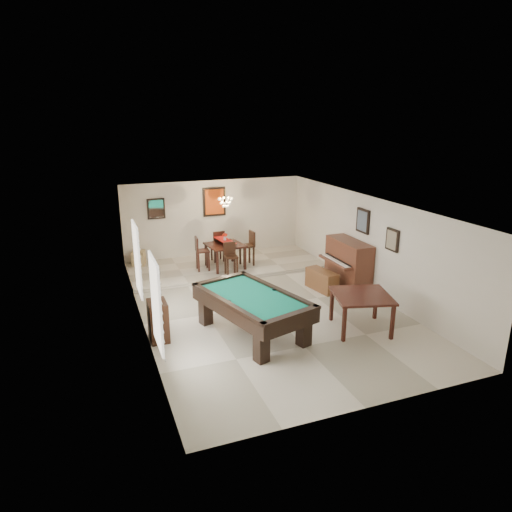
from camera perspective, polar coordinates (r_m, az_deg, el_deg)
ground_plane at (r=11.59m, az=1.06°, el=-6.31°), size 6.00×9.00×0.02m
wall_back at (r=15.27m, az=-5.21°, el=4.59°), size 6.00×0.04×2.60m
wall_front at (r=7.45m, az=14.26°, el=-9.78°), size 6.00×0.04×2.60m
wall_left at (r=10.45m, az=-14.37°, el=-1.85°), size 0.04×9.00×2.60m
wall_right at (r=12.52m, az=13.95°, el=1.34°), size 0.04×9.00×2.60m
ceiling at (r=10.82m, az=1.13°, el=6.47°), size 6.00×9.00×0.04m
dining_step at (r=14.44m, az=-3.73°, el=-1.23°), size 6.00×2.50×0.12m
window_left_front at (r=8.37m, az=-12.38°, el=-5.80°), size 0.06×1.00×1.70m
window_left_rear at (r=10.99m, az=-14.64°, el=-0.38°), size 0.06×1.00×1.70m
pool_table at (r=10.01m, az=-0.46°, el=-7.40°), size 2.13×2.97×0.89m
square_table at (r=10.49m, az=12.96°, el=-6.84°), size 1.49×1.49×0.84m
upright_piano at (r=12.82m, az=10.87°, el=-1.05°), size 0.90×1.60×1.33m
piano_bench at (r=12.66m, az=8.22°, el=-3.02°), size 0.56×1.06×0.56m
apothecary_chest at (r=9.99m, az=-12.14°, el=-7.93°), size 0.39×0.58×0.87m
dining_table at (r=13.98m, az=-3.88°, el=0.26°), size 1.16×1.16×0.86m
flower_vase at (r=13.83m, az=-3.92°, el=2.42°), size 0.17×0.17×0.23m
dining_chair_south at (r=13.30m, az=-3.12°, el=-0.40°), size 0.37×0.37×0.96m
dining_chair_north at (r=14.61m, az=-4.85°, el=1.30°), size 0.40×0.40×1.01m
dining_chair_west at (r=13.78m, az=-6.68°, el=0.32°), size 0.41×0.41×1.04m
dining_chair_east at (r=14.15m, az=-1.16°, el=0.96°), size 0.43×0.43×1.08m
corner_bench at (r=14.73m, az=-14.45°, el=-0.25°), size 0.49×0.56×0.43m
chandelier at (r=13.86m, az=-3.84°, el=7.13°), size 0.44×0.44×0.60m
back_painting at (r=15.11m, az=-5.23°, el=6.78°), size 0.75×0.06×0.95m
back_mirror at (r=14.74m, az=-12.38°, el=5.79°), size 0.55×0.06×0.65m
right_picture_upper at (r=12.60m, az=13.23°, el=4.30°), size 0.06×0.55×0.65m
right_picture_lower at (r=11.62m, az=16.69°, el=1.94°), size 0.06×0.45×0.55m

